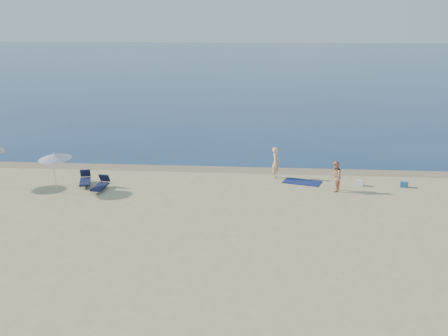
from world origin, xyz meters
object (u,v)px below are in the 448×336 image
at_px(person_left, 276,163).
at_px(person_right, 335,176).
at_px(blue_cooler, 404,184).
at_px(umbrella_near, 55,156).

xyz_separation_m(person_left, person_right, (3.01, -2.20, -0.08)).
xyz_separation_m(person_left, blue_cooler, (6.71, -1.17, -0.72)).
height_order(blue_cooler, umbrella_near, umbrella_near).
distance_m(person_right, blue_cooler, 3.90).
xyz_separation_m(person_right, blue_cooler, (3.71, 1.03, -0.64)).
relative_size(person_right, blue_cooler, 3.92).
height_order(person_left, person_right, person_left).
bearing_deg(person_right, person_left, -112.03).
distance_m(person_left, umbrella_near, 11.70).
bearing_deg(blue_cooler, person_right, -152.64).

